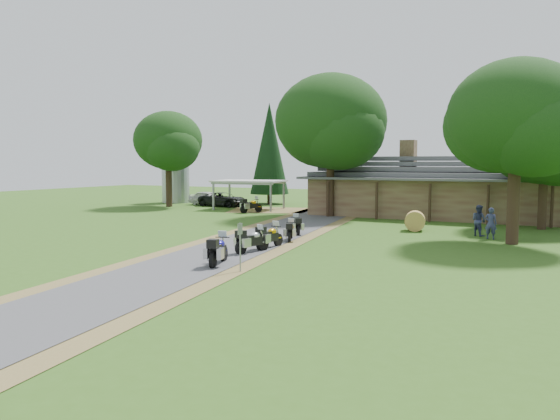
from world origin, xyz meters
The scene contains 23 objects.
ground centered at (0.00, 0.00, 0.00)m, with size 120.00×120.00×0.00m, color #335919.
driveway centered at (-0.50, 4.00, 0.00)m, with size 46.00×46.00×0.00m, color #454547.
lodge centered at (6.00, 24.00, 2.45)m, with size 21.40×9.40×4.90m, color brown, non-canonical shape.
silo centered at (-22.58, 26.53, 3.00)m, with size 2.96×2.96×6.01m, color gray.
carport centered at (-11.17, 22.74, 1.35)m, with size 6.21×4.14×2.69m, color silver, non-canonical shape.
car_white_sedan centered at (-17.33, 25.02, 0.91)m, with size 5.45×2.30×1.82m, color silver.
car_dark_suv centered at (-15.15, 24.47, 1.03)m, with size 5.39×2.30×2.07m, color black.
motorcycle_row_a centered at (1.60, -1.69, 0.68)m, with size 2.00×0.65×1.37m, color navy, non-canonical shape.
motorcycle_row_b centered at (1.32, 1.66, 0.65)m, with size 1.90×0.62×1.30m, color #B5B8BD, non-canonical shape.
motorcycle_row_c centered at (1.43, 3.24, 0.66)m, with size 1.93×0.63×1.32m, color #C08E00, non-canonical shape.
motorcycle_row_d centered at (1.15, 6.19, 0.59)m, with size 1.72×0.56×1.18m, color #B4470C, non-canonical shape.
motorcycle_row_e centered at (0.34, 8.73, 0.60)m, with size 1.75×0.57×1.20m, color black, non-canonical shape.
motorcycle_carport_a centered at (-9.24, 19.79, 0.70)m, with size 2.04×0.66×1.39m, color #EAA00D, non-canonical shape.
person_a centered at (11.00, 11.87, 1.06)m, with size 0.60×0.43×2.11m, color navy.
person_b centered at (10.22, 12.97, 1.08)m, with size 0.62×0.44×2.16m, color navy.
hay_bale centered at (6.30, 13.68, 0.63)m, with size 1.26×1.26×1.16m, color #A0773A.
sign_post centered at (3.18, -2.53, 0.98)m, with size 0.35×0.06×1.96m, color gray, non-canonical shape.
oak_lodge_left centered at (-1.95, 19.83, 6.13)m, with size 8.84×8.84×12.25m, color black, non-canonical shape.
oak_lodge_right centered at (13.45, 18.23, 4.65)m, with size 6.68×6.68×9.29m, color black, non-canonical shape.
oak_driveway centered at (12.23, 10.42, 5.44)m, with size 7.09×7.09×10.88m, color black, non-canonical shape.
oak_silo centered at (-19.74, 21.82, 5.23)m, with size 6.66×6.66×10.47m, color black, non-canonical shape.
cedar_near centered at (-3.53, 28.17, 6.25)m, with size 3.82×3.82×12.49m, color black.
cedar_far centered at (-12.62, 29.44, 5.26)m, with size 4.03×4.03×10.52m, color black.
Camera 1 is at (14.32, -20.85, 4.34)m, focal length 35.00 mm.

